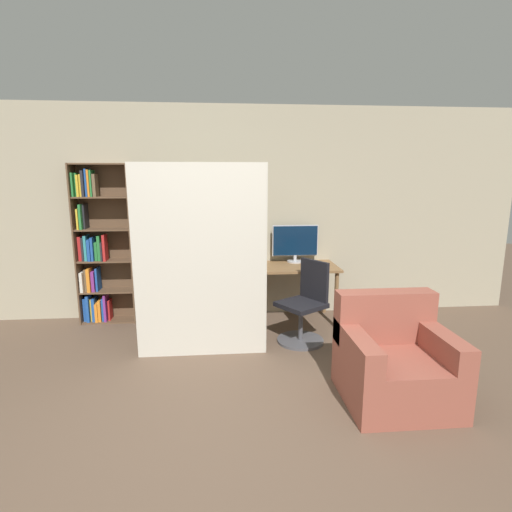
# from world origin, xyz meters

# --- Properties ---
(ground_plane) EXTENTS (16.00, 16.00, 0.00)m
(ground_plane) POSITION_xyz_m (0.00, 0.00, 0.00)
(ground_plane) COLOR brown
(wall_back) EXTENTS (8.00, 0.06, 2.70)m
(wall_back) POSITION_xyz_m (0.00, 2.95, 1.35)
(wall_back) COLOR tan
(wall_back) RESTS_ON ground
(desk) EXTENTS (1.12, 0.65, 0.72)m
(desk) POSITION_xyz_m (0.92, 2.60, 0.62)
(desk) COLOR brown
(desk) RESTS_ON ground
(monitor) EXTENTS (0.60, 0.20, 0.49)m
(monitor) POSITION_xyz_m (0.99, 2.80, 0.98)
(monitor) COLOR #B7B7BC
(monitor) RESTS_ON desk
(office_chair) EXTENTS (0.61, 0.61, 0.91)m
(office_chair) POSITION_xyz_m (0.95, 1.94, 0.36)
(office_chair) COLOR #4C4C51
(office_chair) RESTS_ON ground
(bookshelf) EXTENTS (0.68, 0.29, 1.97)m
(bookshelf) POSITION_xyz_m (-1.47, 2.81, 0.94)
(bookshelf) COLOR brown
(bookshelf) RESTS_ON ground
(mattress_near) EXTENTS (1.32, 0.28, 1.96)m
(mattress_near) POSITION_xyz_m (-0.16, 1.73, 0.98)
(mattress_near) COLOR beige
(mattress_near) RESTS_ON ground
(mattress_far) EXTENTS (1.32, 0.25, 1.96)m
(mattress_far) POSITION_xyz_m (-0.16, 2.07, 0.98)
(mattress_far) COLOR beige
(mattress_far) RESTS_ON ground
(armchair) EXTENTS (0.85, 0.80, 0.85)m
(armchair) POSITION_xyz_m (1.44, 0.71, 0.32)
(armchair) COLOR #934C3D
(armchair) RESTS_ON ground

